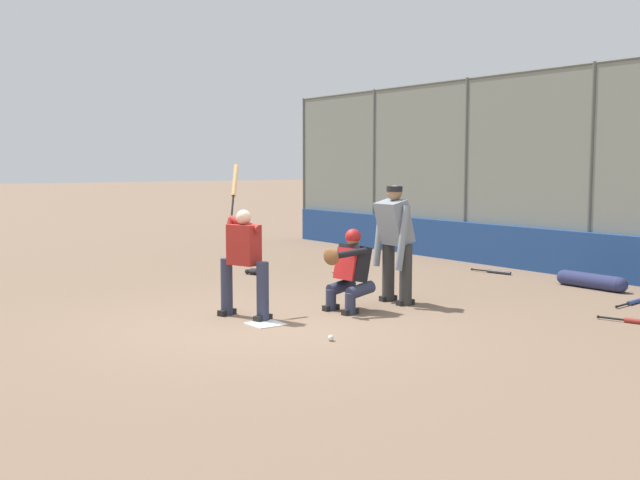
% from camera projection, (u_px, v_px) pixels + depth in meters
% --- Properties ---
extents(ground_plane, '(160.00, 160.00, 0.00)m').
position_uv_depth(ground_plane, '(266.00, 324.00, 9.89)').
color(ground_plane, '#7A604C').
extents(home_plate_marker, '(0.43, 0.43, 0.01)m').
position_uv_depth(home_plate_marker, '(266.00, 324.00, 9.89)').
color(home_plate_marker, white).
rests_on(home_plate_marker, ground_plane).
extents(backstop_fence, '(18.79, 0.08, 3.98)m').
position_uv_depth(backstop_fence, '(591.00, 166.00, 13.80)').
color(backstop_fence, '#515651').
rests_on(backstop_fence, ground_plane).
extents(padding_wall, '(18.34, 0.18, 0.86)m').
position_uv_depth(padding_wall, '(585.00, 255.00, 13.90)').
color(padding_wall, navy).
rests_on(padding_wall, ground_plane).
extents(bleachers_beyond, '(13.10, 2.50, 1.48)m').
position_uv_depth(bleachers_beyond, '(526.00, 231.00, 18.20)').
color(bleachers_beyond, slate).
rests_on(bleachers_beyond, ground_plane).
extents(batter_at_plate, '(1.10, 0.55, 2.11)m').
position_uv_depth(batter_at_plate, '(244.00, 259.00, 10.23)').
color(batter_at_plate, '#2D334C').
rests_on(batter_at_plate, ground_plane).
extents(catcher_behind_plate, '(0.64, 0.75, 1.19)m').
position_uv_depth(catcher_behind_plate, '(349.00, 269.00, 10.74)').
color(catcher_behind_plate, '#2D334C').
rests_on(catcher_behind_plate, ground_plane).
extents(umpire_home, '(0.73, 0.46, 1.79)m').
position_uv_depth(umpire_home, '(395.00, 240.00, 11.30)').
color(umpire_home, '#333333').
rests_on(umpire_home, ground_plane).
extents(spare_bat_near_backstop, '(0.16, 0.92, 0.07)m').
position_uv_depth(spare_bat_near_backstop, '(634.00, 302.00, 11.32)').
color(spare_bat_near_backstop, black).
rests_on(spare_bat_near_backstop, ground_plane).
extents(spare_bat_by_padding, '(0.88, 0.21, 0.07)m').
position_uv_depth(spare_bat_by_padding, '(496.00, 272.00, 14.50)').
color(spare_bat_by_padding, black).
rests_on(spare_bat_by_padding, ground_plane).
extents(spare_bat_third_base_side, '(0.81, 0.29, 0.07)m').
position_uv_depth(spare_bat_third_base_side, '(638.00, 322.00, 9.90)').
color(spare_bat_third_base_side, black).
rests_on(spare_bat_third_base_side, ground_plane).
extents(fielding_glove_on_dirt, '(0.32, 0.24, 0.12)m').
position_uv_depth(fielding_glove_on_dirt, '(253.00, 271.00, 14.40)').
color(fielding_glove_on_dirt, black).
rests_on(fielding_glove_on_dirt, ground_plane).
extents(baseball_loose, '(0.07, 0.07, 0.07)m').
position_uv_depth(baseball_loose, '(331.00, 338.00, 8.95)').
color(baseball_loose, white).
rests_on(baseball_loose, ground_plane).
extents(equipment_bag_dugout_side, '(1.34, 0.26, 0.26)m').
position_uv_depth(equipment_bag_dugout_side, '(591.00, 281.00, 12.74)').
color(equipment_bag_dugout_side, navy).
rests_on(equipment_bag_dugout_side, ground_plane).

